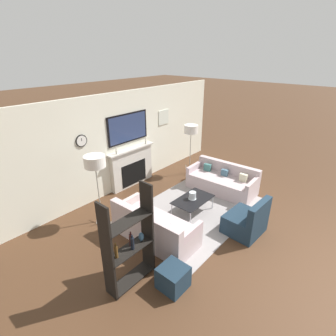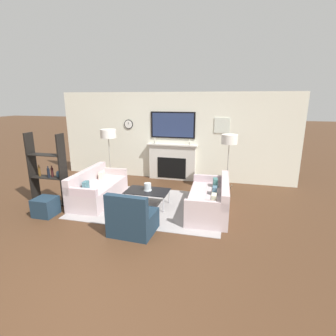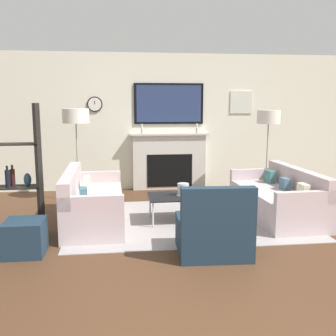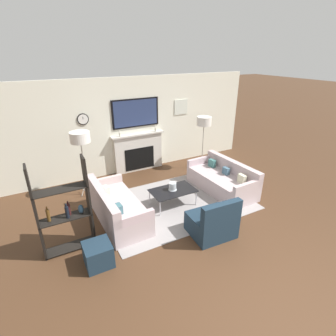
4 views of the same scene
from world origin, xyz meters
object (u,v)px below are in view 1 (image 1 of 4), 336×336
hurricane_candle (192,196)px  shelf_unit (129,242)px  couch_right (222,181)px  floor_lamp_right (191,130)px  ottoman (173,277)px  armchair (247,221)px  couch_left (154,228)px  coffee_table (193,200)px  floor_lamp_left (95,162)px

hurricane_candle → shelf_unit: shelf_unit is taller
shelf_unit → couch_right: bearing=6.6°
shelf_unit → floor_lamp_right: bearing=23.6°
floor_lamp_right → ottoman: floor_lamp_right is taller
armchair → ottoman: armchair is taller
couch_left → floor_lamp_right: bearing=23.8°
armchair → floor_lamp_right: (1.67, 2.74, 1.18)m
armchair → ottoman: 2.18m
shelf_unit → hurricane_candle: bearing=10.2°
coffee_table → floor_lamp_right: (1.81, 1.42, 1.09)m
ottoman → floor_lamp_right: bearing=32.8°
couch_right → floor_lamp_right: size_ratio=1.18×
armchair → hurricane_candle: bearing=95.9°
hurricane_candle → ottoman: hurricane_candle is taller
couch_left → couch_right: couch_left is taller
coffee_table → couch_right: bearing=1.5°
couch_right → ottoman: 3.67m
couch_left → floor_lamp_left: bearing=103.1°
couch_left → ottoman: 1.28m
hurricane_candle → floor_lamp_right: bearing=37.7°
couch_left → shelf_unit: size_ratio=1.06×
couch_left → shelf_unit: 1.24m
ottoman → armchair: bearing=-7.3°
hurricane_candle → couch_right: bearing=0.7°
couch_right → floor_lamp_right: (0.32, 1.38, 1.19)m
hurricane_candle → shelf_unit: size_ratio=0.11×
couch_right → coffee_table: bearing=-178.5°
couch_left → shelf_unit: bearing=-156.8°
couch_left → armchair: armchair is taller
coffee_table → ottoman: 2.28m
armchair → coffee_table: bearing=96.0°
floor_lamp_left → floor_lamp_right: size_ratio=1.02×
ottoman → shelf_unit: bearing=118.7°
floor_lamp_right → shelf_unit: size_ratio=0.93×
couch_left → ottoman: (-0.68, -1.08, -0.08)m
couch_right → ottoman: bearing=-162.8°
couch_left → floor_lamp_left: (-0.32, 1.38, 1.21)m
couch_left → hurricane_candle: (1.34, -0.02, 0.18)m
armchair → ottoman: size_ratio=1.91×
floor_lamp_left → ottoman: bearing=-98.4°
couch_right → floor_lamp_left: 3.64m
couch_left → coffee_table: couch_left is taller
couch_left → hurricane_candle: bearing=-0.7°
couch_right → shelf_unit: size_ratio=1.10×
couch_right → armchair: bearing=-134.7°
shelf_unit → ottoman: (0.35, -0.64, -0.61)m
couch_right → armchair: armchair is taller
coffee_table → floor_lamp_left: bearing=139.4°
couch_right → hurricane_candle: size_ratio=9.80×
coffee_table → ottoman: ottoman is taller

